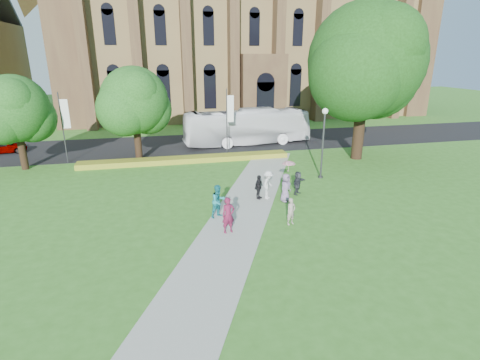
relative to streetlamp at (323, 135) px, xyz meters
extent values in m
plane|color=#397122|center=(-7.50, -6.50, -3.30)|extent=(160.00, 160.00, 0.00)
cube|color=black|center=(-7.50, 13.50, -3.29)|extent=(160.00, 10.00, 0.02)
cube|color=#B2B2A8|center=(-7.50, -5.50, -3.28)|extent=(15.58, 28.54, 0.04)
cube|color=gold|center=(-9.50, 6.70, -3.07)|extent=(18.00, 1.40, 0.45)
cube|color=brown|center=(2.50, 33.50, 5.20)|extent=(52.00, 16.00, 17.00)
cube|color=brown|center=(-22.00, 26.50, 7.20)|extent=(3.50, 3.50, 21.00)
cube|color=brown|center=(27.00, 26.50, 7.20)|extent=(3.50, 3.50, 21.00)
cube|color=brown|center=(2.50, 24.50, 1.20)|extent=(6.00, 2.50, 9.00)
cylinder|color=#38383D|center=(0.00, 0.00, -0.90)|extent=(0.14, 0.14, 4.80)
sphere|color=white|center=(0.00, 0.00, 1.72)|extent=(0.44, 0.44, 0.44)
cylinder|color=#38383D|center=(0.00, 0.00, -3.22)|extent=(0.36, 0.36, 0.15)
cylinder|color=#332114|center=(5.50, 4.50, 0.00)|extent=(0.96, 0.96, 6.60)
sphere|color=#183A0F|center=(5.50, 4.50, 5.10)|extent=(9.60, 9.60, 9.60)
cylinder|color=#332114|center=(-22.50, 7.50, -1.37)|extent=(0.56, 0.56, 3.85)
sphere|color=#174414|center=(-22.50, 7.50, 1.60)|extent=(5.20, 5.20, 5.20)
cylinder|color=#332114|center=(-13.50, 8.00, -1.23)|extent=(0.60, 0.60, 4.12)
sphere|color=#174414|center=(-13.50, 8.00, 1.95)|extent=(5.60, 5.60, 5.60)
cylinder|color=#38383D|center=(-5.50, 8.70, -0.30)|extent=(0.10, 0.10, 6.00)
cube|color=white|center=(-5.15, 8.70, 0.90)|extent=(0.60, 0.02, 2.40)
cylinder|color=#38383D|center=(-19.50, 8.70, -0.30)|extent=(0.10, 0.10, 6.00)
cube|color=white|center=(-19.15, 8.70, 0.90)|extent=(0.60, 0.02, 2.40)
imported|color=silver|center=(-2.73, 12.13, -1.46)|extent=(13.23, 4.19, 3.62)
imported|color=gray|center=(-26.03, 13.65, -2.62)|extent=(4.05, 2.09, 1.32)
imported|color=maroon|center=(-8.61, -7.52, -2.30)|extent=(0.78, 0.59, 1.91)
imported|color=#1A7882|center=(-8.77, -5.49, -2.30)|extent=(1.16, 1.07, 1.92)
imported|color=silver|center=(-5.18, -3.32, -2.33)|extent=(1.24, 1.38, 1.86)
imported|color=black|center=(-5.78, -3.22, -2.47)|extent=(0.92, 0.93, 1.58)
imported|color=slate|center=(-4.25, -4.02, -2.35)|extent=(1.05, 1.00, 1.81)
imported|color=#2B2C34|center=(-3.03, -2.99, -2.47)|extent=(1.39, 1.33, 1.57)
imported|color=gray|center=(-5.10, -7.33, -2.50)|extent=(0.65, 0.55, 1.52)
imported|color=#C88DA5|center=(-4.07, -3.92, -1.09)|extent=(0.92, 0.92, 0.70)
camera|label=1|loc=(-11.97, -24.89, 5.52)|focal=28.00mm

